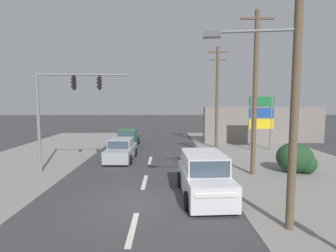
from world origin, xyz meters
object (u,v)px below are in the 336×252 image
Objects in this scene: utility_pole_foreground_right at (291,82)px; suv_oncoming_near at (204,176)px; utility_pole_background_right at (217,96)px; sedan_receding_far at (128,139)px; shopping_plaza_sign at (261,115)px; utility_pole_midground_right at (255,90)px; traffic_signal_mast at (61,102)px; sedan_oncoming_mid at (121,150)px.

utility_pole_foreground_right is 1.91× the size of suv_oncoming_near.
utility_pole_background_right is 9.02m from sedan_receding_far.
shopping_plaza_sign is (4.29, 14.03, -1.79)m from utility_pole_foreground_right.
suv_oncoming_near is at bearing -134.62° from utility_pole_midground_right.
shopping_plaza_sign is (14.26, 6.95, -1.16)m from traffic_signal_mast.
traffic_signal_mast is 15.91m from shopping_plaza_sign.
suv_oncoming_near is 1.09× the size of sedan_receding_far.
utility_pole_foreground_right is 0.97× the size of utility_pole_midground_right.
utility_pole_midground_right is 11.09m from traffic_signal_mast.
utility_pole_foreground_right is 5.43m from suv_oncoming_near.
utility_pole_midground_right reaches higher than suv_oncoming_near.
utility_pole_background_right is (-0.47, 8.31, -0.13)m from utility_pole_midground_right.
sedan_receding_far is at bearing 114.84° from utility_pole_foreground_right.
sedan_oncoming_mid is (-7.67, -4.50, -3.95)m from utility_pole_background_right.
suv_oncoming_near is 1.08× the size of sedan_oncoming_mid.
sedan_receding_far is (-5.19, 12.90, -0.18)m from suv_oncoming_near.
traffic_signal_mast is 1.40× the size of sedan_oncoming_mid.
sedan_oncoming_mid is at bearing -149.62° from utility_pole_background_right.
suv_oncoming_near is (-2.82, -11.65, -3.77)m from utility_pole_background_right.
suv_oncoming_near is (-6.50, -10.95, -2.10)m from shopping_plaza_sign.
utility_pole_midground_right is 8.46m from shopping_plaza_sign.
utility_pole_background_right is 1.92× the size of suv_oncoming_near.
utility_pole_midground_right is 13.42m from sedan_receding_far.
utility_pole_foreground_right is 6.50m from utility_pole_midground_right.
sedan_receding_far is (2.57, 8.90, -3.44)m from traffic_signal_mast.
traffic_signal_mast is (-11.05, 0.66, -0.64)m from utility_pole_midground_right.
traffic_signal_mast is (-10.58, -7.65, -0.51)m from utility_pole_background_right.
utility_pole_foreground_right is at bearing -55.39° from sedan_oncoming_mid.
utility_pole_background_right reaches higher than sedan_receding_far.
traffic_signal_mast reaches higher than suv_oncoming_near.
sedan_oncoming_mid is at bearing -161.49° from shopping_plaza_sign.
suv_oncoming_near reaches higher than sedan_receding_far.
shopping_plaza_sign is at bearing 18.51° from sedan_oncoming_mid.
shopping_plaza_sign reaches higher than sedan_receding_far.
sedan_receding_far and sedan_oncoming_mid have the same top height.
sedan_receding_far is (-7.40, 15.98, -4.07)m from utility_pole_foreground_right.
sedan_receding_far is (-11.69, 1.95, -2.28)m from shopping_plaza_sign.
traffic_signal_mast is at bearing -132.67° from sedan_oncoming_mid.
shopping_plaza_sign reaches higher than sedan_oncoming_mid.
utility_pole_background_right reaches higher than shopping_plaza_sign.
utility_pole_background_right is 12.56m from suv_oncoming_near.
traffic_signal_mast is 1.30× the size of suv_oncoming_near.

